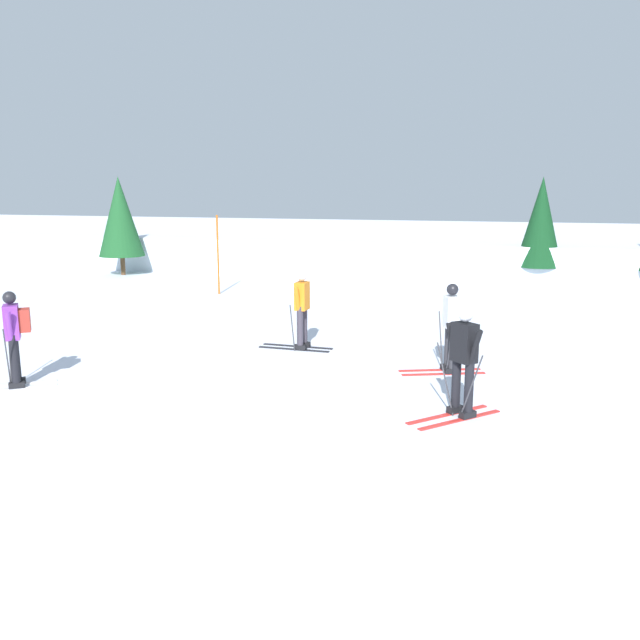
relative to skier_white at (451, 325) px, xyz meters
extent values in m
plane|color=silver|center=(-3.49, -4.49, -0.92)|extent=(120.00, 120.00, 0.00)
cube|color=silver|center=(-3.49, 16.40, -0.22)|extent=(80.00, 9.34, 1.39)
cube|color=red|center=(-0.08, -0.18, -0.91)|extent=(1.52, 0.67, 0.02)
cube|color=red|center=(-0.18, 0.08, -0.91)|extent=(1.52, 0.67, 0.02)
cube|color=black|center=(0.06, -0.13, -0.85)|extent=(0.29, 0.21, 0.10)
cube|color=black|center=(-0.04, 0.13, -0.85)|extent=(0.29, 0.21, 0.10)
cylinder|color=#2D2D33|center=(0.06, -0.13, -0.37)|extent=(0.14, 0.14, 0.85)
cylinder|color=#2D2D33|center=(-0.04, 0.13, -0.37)|extent=(0.14, 0.14, 0.85)
cube|color=white|center=(0.01, 0.00, 0.25)|extent=(0.36, 0.44, 0.60)
cylinder|color=white|center=(0.08, -0.24, 0.24)|extent=(0.18, 0.27, 0.55)
cylinder|color=white|center=(-0.10, 0.23, 0.24)|extent=(0.18, 0.27, 0.55)
sphere|color=black|center=(0.01, 0.00, 0.68)|extent=(0.22, 0.22, 0.22)
cylinder|color=#38383D|center=(0.03, -0.32, -0.37)|extent=(0.17, 0.38, 1.10)
cylinder|color=#38383D|center=(-0.19, 0.25, -0.37)|extent=(0.17, 0.38, 1.10)
cube|color=red|center=(0.41, -2.64, -0.91)|extent=(1.15, 1.24, 0.02)
cube|color=red|center=(0.20, -2.45, -0.91)|extent=(1.15, 1.24, 0.02)
cube|color=black|center=(0.51, -2.53, -0.85)|extent=(0.26, 0.27, 0.10)
cube|color=black|center=(0.30, -2.34, -0.85)|extent=(0.26, 0.27, 0.10)
cylinder|color=black|center=(0.51, -2.53, -0.37)|extent=(0.14, 0.14, 0.85)
cylinder|color=black|center=(0.30, -2.34, -0.37)|extent=(0.14, 0.14, 0.85)
cube|color=black|center=(0.41, -2.43, 0.25)|extent=(0.44, 0.43, 0.60)
cylinder|color=black|center=(0.58, -2.62, 0.24)|extent=(0.25, 0.24, 0.55)
cylinder|color=black|center=(0.21, -2.28, 0.24)|extent=(0.25, 0.24, 0.55)
sphere|color=silver|center=(0.41, -2.43, 0.68)|extent=(0.22, 0.22, 0.22)
cylinder|color=#38383D|center=(0.55, -2.70, -0.37)|extent=(0.34, 0.32, 1.09)
cylinder|color=#38383D|center=(0.13, -2.32, -0.37)|extent=(0.34, 0.32, 1.09)
cube|color=silver|center=(-7.31, -3.24, -0.91)|extent=(1.34, 1.03, 0.02)
cube|color=silver|center=(-7.47, -3.01, -0.91)|extent=(1.34, 1.03, 0.02)
cube|color=black|center=(-7.19, -3.15, -0.85)|extent=(0.28, 0.25, 0.10)
cube|color=black|center=(-7.35, -2.92, -0.85)|extent=(0.28, 0.25, 0.10)
cylinder|color=black|center=(-7.19, -3.15, -0.37)|extent=(0.14, 0.14, 0.85)
cylinder|color=black|center=(-7.35, -2.92, -0.37)|extent=(0.14, 0.14, 0.85)
cube|color=purple|center=(-7.27, -3.04, 0.25)|extent=(0.42, 0.45, 0.60)
cylinder|color=purple|center=(-7.14, -3.25, 0.24)|extent=(0.23, 0.26, 0.55)
cylinder|color=purple|center=(-7.43, -2.85, 0.24)|extent=(0.23, 0.26, 0.55)
sphere|color=black|center=(-7.27, -3.04, 0.68)|extent=(0.22, 0.22, 0.22)
cylinder|color=#38383D|center=(-7.19, -3.31, -0.34)|extent=(0.31, 0.40, 1.16)
cylinder|color=#38383D|center=(-7.51, -2.89, -0.34)|extent=(0.31, 0.40, 1.16)
cube|color=maroon|center=(-7.10, -2.91, 0.27)|extent=(0.31, 0.33, 0.40)
cube|color=black|center=(-3.40, 0.86, -0.91)|extent=(1.60, 0.12, 0.02)
cube|color=black|center=(-3.40, 1.14, -0.91)|extent=(1.60, 0.12, 0.02)
cube|color=black|center=(-3.25, 0.86, -0.85)|extent=(0.26, 0.12, 0.10)
cube|color=black|center=(-3.25, 1.14, -0.85)|extent=(0.26, 0.12, 0.10)
cylinder|color=#38333D|center=(-3.25, 0.86, -0.37)|extent=(0.14, 0.14, 0.85)
cylinder|color=#38333D|center=(-3.25, 1.14, -0.37)|extent=(0.14, 0.14, 0.85)
cube|color=orange|center=(-3.25, 1.00, 0.25)|extent=(0.25, 0.38, 0.60)
cylinder|color=orange|center=(-3.27, 0.75, 0.24)|extent=(0.09, 0.26, 0.55)
cylinder|color=orange|center=(-3.26, 1.25, 0.24)|extent=(0.09, 0.26, 0.55)
sphere|color=silver|center=(-3.25, 1.00, 0.68)|extent=(0.22, 0.22, 0.22)
cylinder|color=#38383D|center=(-3.35, 0.65, -0.39)|extent=(0.03, 0.30, 1.06)
cylinder|color=#38383D|center=(-3.34, 1.36, -0.39)|extent=(0.03, 0.30, 1.06)
cylinder|color=#C65614|center=(-8.11, 7.37, 0.37)|extent=(0.06, 0.06, 2.57)
cylinder|color=#513823|center=(1.99, 12.26, -0.58)|extent=(0.24, 0.24, 0.68)
cone|color=#0F3819|center=(1.99, 12.26, 1.32)|extent=(1.59, 1.59, 3.13)
cylinder|color=#513823|center=(-13.77, 10.69, -0.54)|extent=(0.18, 0.18, 0.76)
cone|color=#194C23|center=(-13.77, 10.69, 1.38)|extent=(1.77, 1.77, 3.09)
camera|label=1|loc=(0.99, -12.40, 2.58)|focal=37.23mm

